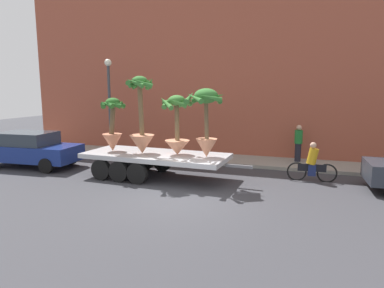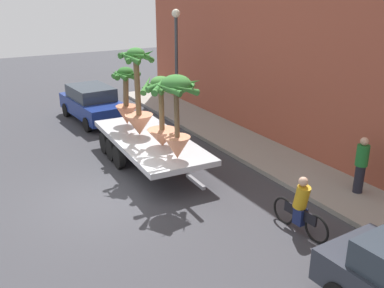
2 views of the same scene
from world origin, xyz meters
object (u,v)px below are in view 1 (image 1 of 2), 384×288
potted_palm_extra (177,128)px  potted_palm_rear (113,126)px  street_lamp (109,94)px  potted_palm_middle (206,117)px  trailing_car (31,149)px  cyclist (312,164)px  flatbed_trailer (150,158)px  pedestrian_near_gate (298,143)px  potted_palm_front (141,123)px

potted_palm_extra → potted_palm_rear: bearing=-177.4°
potted_palm_rear → street_lamp: 4.10m
potted_palm_middle → trailing_car: bearing=-179.5°
cyclist → potted_palm_extra: bearing=-164.0°
flatbed_trailer → potted_palm_extra: 1.70m
pedestrian_near_gate → trailing_car: bearing=-158.8°
potted_palm_extra → pedestrian_near_gate: 6.17m
pedestrian_near_gate → street_lamp: size_ratio=0.35×
flatbed_trailer → street_lamp: (-3.79, 3.16, 2.47)m
trailing_car → potted_palm_extra: bearing=1.2°
potted_palm_rear → potted_palm_middle: size_ratio=0.85×
flatbed_trailer → potted_palm_middle: bearing=-0.9°
potted_palm_rear → street_lamp: size_ratio=0.45×
potted_palm_middle → pedestrian_near_gate: 5.57m
trailing_car → pedestrian_near_gate: size_ratio=2.57×
potted_palm_extra → cyclist: size_ratio=1.24×
flatbed_trailer → potted_palm_rear: bearing=-177.0°
cyclist → street_lamp: 10.37m
potted_palm_rear → cyclist: bearing=11.3°
flatbed_trailer → trailing_car: 5.90m
potted_palm_front → street_lamp: (-3.53, 3.33, 1.04)m
potted_palm_front → potted_palm_extra: size_ratio=1.31×
potted_palm_front → cyclist: size_ratio=1.63×
potted_palm_rear → potted_palm_middle: 3.96m
potted_palm_middle → potted_palm_extra: bearing=176.2°
flatbed_trailer → cyclist: cyclist is taller
potted_palm_middle → pedestrian_near_gate: potted_palm_middle is taller
flatbed_trailer → potted_palm_rear: potted_palm_rear is taller
cyclist → street_lamp: bearing=170.3°
potted_palm_front → potted_palm_extra: bearing=8.5°
potted_palm_rear → trailing_car: potted_palm_rear is taller
flatbed_trailer → potted_palm_middle: (2.33, -0.04, 1.70)m
flatbed_trailer → potted_palm_extra: bearing=2.1°
potted_palm_rear → potted_palm_front: potted_palm_front is taller
trailing_car → pedestrian_near_gate: (11.40, 4.42, 0.22)m
potted_palm_front → street_lamp: size_ratio=0.62×
potted_palm_extra → cyclist: 5.33m
trailing_car → potted_palm_middle: bearing=0.5°
flatbed_trailer → potted_palm_front: potted_palm_front is taller
potted_palm_front → cyclist: 6.75m
potted_palm_rear → street_lamp: (-2.18, 3.24, 1.23)m
flatbed_trailer → potted_palm_rear: size_ratio=3.11×
cyclist → trailing_car: trailing_car is taller
flatbed_trailer → cyclist: 6.29m
cyclist → potted_palm_front: bearing=-165.6°
potted_palm_rear → potted_palm_middle: potted_palm_middle is taller
cyclist → pedestrian_near_gate: 2.93m
trailing_car → potted_palm_rear: bearing=0.3°
potted_palm_middle → potted_palm_extra: (-1.17, 0.08, -0.45)m
potted_palm_middle → cyclist: size_ratio=1.38×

